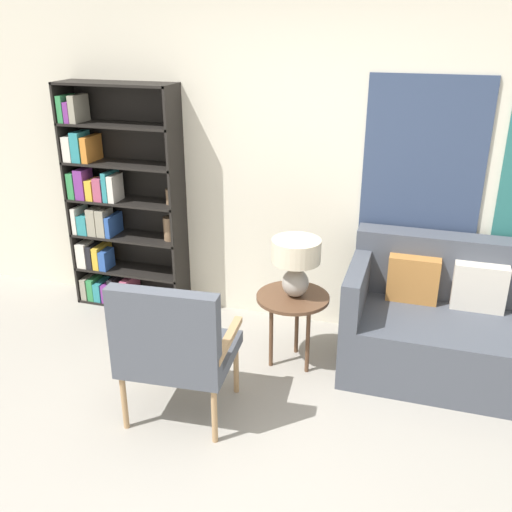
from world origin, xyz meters
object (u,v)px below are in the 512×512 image
armchair (173,344)px  table_lamp (296,260)px  side_table (293,303)px  couch (474,329)px  bookshelf (113,209)px

armchair → table_lamp: table_lamp is taller
armchair → side_table: bearing=58.1°
couch → armchair: bearing=-147.9°
couch → side_table: 1.28m
side_table → bookshelf: bearing=162.8°
armchair → table_lamp: size_ratio=2.29×
table_lamp → bookshelf: bearing=163.1°
armchair → bookshelf: bearing=130.3°
bookshelf → couch: (2.95, -0.26, -0.52)m
couch → side_table: (-1.25, -0.26, 0.14)m
bookshelf → armchair: size_ratio=1.97×
side_table → table_lamp: (0.01, 0.01, 0.34)m
bookshelf → table_lamp: bookshelf is taller
armchair → side_table: 1.00m
bookshelf → couch: bearing=-5.1°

